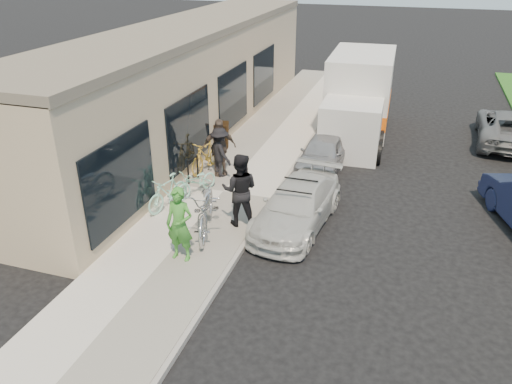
# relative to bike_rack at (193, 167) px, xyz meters

# --- Properties ---
(ground) EXTENTS (120.00, 120.00, 0.00)m
(ground) POSITION_rel_bike_rack_xyz_m (3.15, -3.40, -0.62)
(ground) COLOR black
(ground) RESTS_ON ground
(sidewalk) EXTENTS (3.00, 34.00, 0.15)m
(sidewalk) POSITION_rel_bike_rack_xyz_m (1.15, -0.40, -0.54)
(sidewalk) COLOR beige
(sidewalk) RESTS_ON ground
(curb) EXTENTS (0.12, 34.00, 0.13)m
(curb) POSITION_rel_bike_rack_xyz_m (2.70, -0.40, -0.55)
(curb) COLOR gray
(curb) RESTS_ON ground
(storefront) EXTENTS (3.60, 20.00, 4.22)m
(storefront) POSITION_rel_bike_rack_xyz_m (-2.09, 4.59, 1.51)
(storefront) COLOR tan
(storefront) RESTS_ON ground
(bike_rack) EXTENTS (0.15, 0.54, 0.77)m
(bike_rack) POSITION_rel_bike_rack_xyz_m (0.00, 0.00, 0.00)
(bike_rack) COLOR black
(bike_rack) RESTS_ON sidewalk
(sandwich_board) EXTENTS (0.69, 0.70, 0.97)m
(sandwich_board) POSITION_rel_bike_rack_xyz_m (-0.24, 2.88, 0.03)
(sandwich_board) COLOR black
(sandwich_board) RESTS_ON sidewalk
(sedan_white) EXTENTS (2.03, 4.16, 1.20)m
(sedan_white) POSITION_rel_bike_rack_xyz_m (3.68, -1.43, -0.03)
(sedan_white) COLOR beige
(sedan_white) RESTS_ON ground
(sedan_silver) EXTENTS (1.55, 3.47, 1.16)m
(sedan_silver) POSITION_rel_bike_rack_xyz_m (3.61, 2.56, -0.04)
(sedan_silver) COLOR #999A9F
(sedan_silver) RESTS_ON ground
(moving_truck) EXTENTS (2.56, 6.34, 3.08)m
(moving_truck) POSITION_rel_bike_rack_xyz_m (4.18, 6.51, 0.75)
(moving_truck) COLOR silver
(moving_truck) RESTS_ON ground
(far_car_gray) EXTENTS (2.34, 4.66, 1.27)m
(far_car_gray) POSITION_rel_bike_rack_xyz_m (9.80, 7.14, 0.02)
(far_car_gray) COLOR slate
(far_car_gray) RESTS_ON ground
(tandem_bike) EXTENTS (1.51, 2.58, 1.28)m
(tandem_bike) POSITION_rel_bike_rack_xyz_m (1.60, -2.67, 0.17)
(tandem_bike) COLOR #BBBBBD
(tandem_bike) RESTS_ON sidewalk
(woman_rider) EXTENTS (0.68, 0.46, 1.81)m
(woman_rider) POSITION_rel_bike_rack_xyz_m (1.53, -4.05, 0.44)
(woman_rider) COLOR #3D8D2F
(woman_rider) RESTS_ON sidewalk
(man_standing) EXTENTS (1.08, 0.91, 1.97)m
(man_standing) POSITION_rel_bike_rack_xyz_m (2.30, -2.09, 0.52)
(man_standing) COLOR black
(man_standing) RESTS_ON sidewalk
(cruiser_bike_a) EXTENTS (0.83, 1.65, 0.95)m
(cruiser_bike_a) POSITION_rel_bike_rack_xyz_m (0.08, -1.85, 0.01)
(cruiser_bike_a) COLOR #99E5C8
(cruiser_bike_a) RESTS_ON sidewalk
(cruiser_bike_b) EXTENTS (1.07, 1.62, 0.80)m
(cruiser_bike_b) POSITION_rel_bike_rack_xyz_m (0.49, -0.83, -0.06)
(cruiser_bike_b) COLOR #99E5C8
(cruiser_bike_b) RESTS_ON sidewalk
(cruiser_bike_c) EXTENTS (0.74, 1.82, 1.06)m
(cruiser_bike_c) POSITION_rel_bike_rack_xyz_m (0.07, 0.91, 0.07)
(cruiser_bike_c) COLOR gold
(cruiser_bike_c) RESTS_ON sidewalk
(bystander_a) EXTENTS (1.19, 1.10, 1.60)m
(bystander_a) POSITION_rel_bike_rack_xyz_m (0.66, 0.65, 0.34)
(bystander_a) COLOR black
(bystander_a) RESTS_ON sidewalk
(bystander_b) EXTENTS (1.16, 0.95, 1.84)m
(bystander_b) POSITION_rel_bike_rack_xyz_m (0.59, 0.76, 0.46)
(bystander_b) COLOR brown
(bystander_b) RESTS_ON sidewalk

